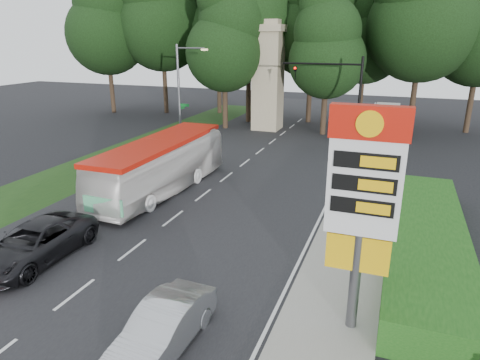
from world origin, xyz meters
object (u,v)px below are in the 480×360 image
(monument, at_px, (268,75))
(gas_station_pylon, at_px, (363,193))
(traffic_signal_mast, at_px, (342,91))
(sedan_silver, at_px, (163,328))
(transit_bus, at_px, (161,167))
(streetlight_signs, at_px, (181,90))
(suv_charcoal, at_px, (34,243))

(monument, bearing_deg, gas_station_pylon, -68.20)
(traffic_signal_mast, height_order, sedan_silver, traffic_signal_mast)
(monument, bearing_deg, transit_bus, -91.51)
(gas_station_pylon, distance_m, sedan_silver, 6.79)
(monument, height_order, sedan_silver, monument)
(transit_bus, xyz_separation_m, sedan_silver, (6.78, -11.56, -0.82))
(streetlight_signs, bearing_deg, monument, 58.03)
(traffic_signal_mast, bearing_deg, streetlight_signs, -171.08)
(gas_station_pylon, relative_size, traffic_signal_mast, 0.95)
(streetlight_signs, xyz_separation_m, sedan_silver, (11.26, -22.77, -3.75))
(gas_station_pylon, distance_m, suv_charcoal, 12.89)
(gas_station_pylon, height_order, transit_bus, gas_station_pylon)
(monument, distance_m, sedan_silver, 31.71)
(sedan_silver, bearing_deg, monument, 103.59)
(transit_bus, bearing_deg, monument, 91.72)
(monument, bearing_deg, suv_charcoal, -92.35)
(traffic_signal_mast, bearing_deg, gas_station_pylon, -80.91)
(gas_station_pylon, xyz_separation_m, traffic_signal_mast, (-3.52, 22.00, 0.22))
(sedan_silver, distance_m, suv_charcoal, 7.91)
(gas_station_pylon, distance_m, monument, 30.17)
(traffic_signal_mast, distance_m, sedan_silver, 25.12)
(streetlight_signs, distance_m, monument, 9.44)
(traffic_signal_mast, bearing_deg, suv_charcoal, -111.85)
(traffic_signal_mast, height_order, streetlight_signs, streetlight_signs)
(sedan_silver, bearing_deg, suv_charcoal, 161.81)
(traffic_signal_mast, height_order, monument, monument)
(traffic_signal_mast, relative_size, sedan_silver, 1.73)
(streetlight_signs, distance_m, suv_charcoal, 20.73)
(traffic_signal_mast, relative_size, monument, 0.72)
(traffic_signal_mast, bearing_deg, monument, 142.00)
(gas_station_pylon, height_order, sedan_silver, gas_station_pylon)
(monument, xyz_separation_m, transit_bus, (-0.51, -19.20, -3.60))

